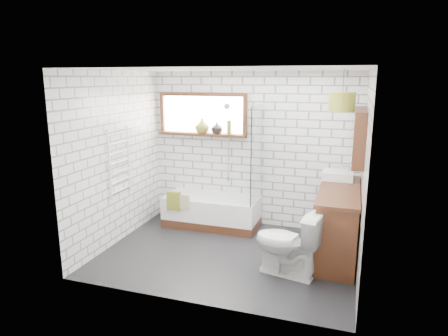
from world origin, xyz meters
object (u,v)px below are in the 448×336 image
(basin, at_px, (338,175))
(pendant, at_px, (342,102))
(toilet, at_px, (287,243))
(vanity, at_px, (338,222))
(bathtub, at_px, (212,211))

(basin, relative_size, pendant, 1.30)
(basin, distance_m, toilet, 1.50)
(vanity, bearing_deg, basin, 96.84)
(pendant, bearing_deg, toilet, -126.05)
(toilet, bearing_deg, pendant, 155.69)
(bathtub, distance_m, pendant, 2.77)
(pendant, bearing_deg, basin, 91.00)
(bathtub, distance_m, vanity, 2.09)
(toilet, xyz_separation_m, pendant, (0.52, 0.71, 1.68))
(bathtub, height_order, basin, basin)
(vanity, xyz_separation_m, pendant, (-0.05, -0.08, 1.63))
(bathtub, bearing_deg, vanity, -13.86)
(bathtub, bearing_deg, pendant, -16.32)
(basin, xyz_separation_m, toilet, (-0.51, -1.29, -0.59))
(bathtub, relative_size, toilet, 1.83)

